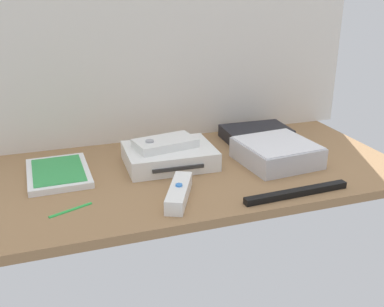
# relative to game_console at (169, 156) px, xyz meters

# --- Properties ---
(ground_plane) EXTENTS (1.00, 0.48, 0.02)m
(ground_plane) POSITION_rel_game_console_xyz_m (0.04, -0.05, -0.03)
(ground_plane) COLOR #936D47
(ground_plane) RESTS_ON ground
(back_wall) EXTENTS (1.10, 0.01, 0.64)m
(back_wall) POSITION_rel_game_console_xyz_m (0.04, 0.20, 0.30)
(back_wall) COLOR silver
(back_wall) RESTS_ON ground
(game_console) EXTENTS (0.21, 0.17, 0.04)m
(game_console) POSITION_rel_game_console_xyz_m (0.00, 0.00, 0.00)
(game_console) COLOR white
(game_console) RESTS_ON ground_plane
(mini_computer) EXTENTS (0.18, 0.18, 0.05)m
(mini_computer) POSITION_rel_game_console_xyz_m (0.25, -0.07, 0.00)
(mini_computer) COLOR silver
(mini_computer) RESTS_ON ground_plane
(game_case) EXTENTS (0.14, 0.19, 0.02)m
(game_case) POSITION_rel_game_console_xyz_m (-0.26, 0.02, -0.01)
(game_case) COLOR white
(game_case) RESTS_ON ground_plane
(network_router) EXTENTS (0.18, 0.13, 0.03)m
(network_router) POSITION_rel_game_console_xyz_m (0.28, 0.10, -0.00)
(network_router) COLOR black
(network_router) RESTS_ON ground_plane
(remote_wand) EXTENTS (0.10, 0.15, 0.03)m
(remote_wand) POSITION_rel_game_console_xyz_m (-0.03, -0.19, -0.01)
(remote_wand) COLOR white
(remote_wand) RESTS_ON ground_plane
(remote_classic_pad) EXTENTS (0.16, 0.10, 0.02)m
(remote_classic_pad) POSITION_rel_game_console_xyz_m (-0.01, 0.00, 0.03)
(remote_classic_pad) COLOR white
(remote_classic_pad) RESTS_ON game_console
(sensor_bar) EXTENTS (0.24, 0.03, 0.01)m
(sensor_bar) POSITION_rel_game_console_xyz_m (0.20, -0.25, -0.01)
(sensor_bar) COLOR black
(sensor_bar) RESTS_ON ground_plane
(stylus_pen) EXTENTS (0.09, 0.04, 0.01)m
(stylus_pen) POSITION_rel_game_console_xyz_m (-0.25, -0.16, -0.02)
(stylus_pen) COLOR green
(stylus_pen) RESTS_ON ground_plane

